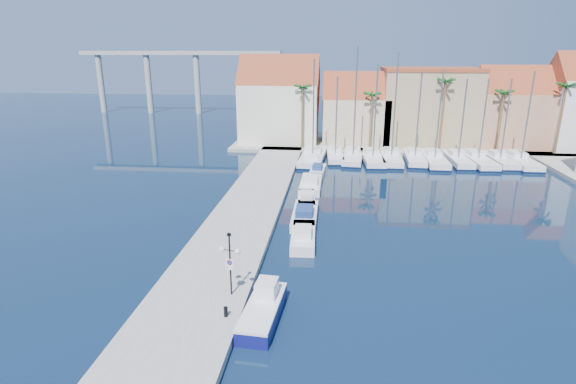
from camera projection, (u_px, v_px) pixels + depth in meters
The scene contains 34 objects.
ground at pixel (349, 299), 27.17m from camera, with size 260.00×260.00×0.00m, color #081D31.
quay_west at pixel (246, 214), 40.80m from camera, with size 6.00×77.00×0.50m, color gray.
shore_north at pixel (405, 144), 71.63m from camera, with size 54.00×16.00×0.50m, color gray.
lamp_post at pixel (230, 255), 26.02m from camera, with size 1.32×0.57×3.95m.
bollard at pixel (226, 312), 24.48m from camera, with size 0.23×0.23×0.56m, color black.
fishing_boat at pixel (263, 309), 25.08m from camera, with size 2.17×5.43×1.86m.
motorboat_west_0 at pixel (303, 236), 35.16m from camera, with size 2.04×5.74×1.40m.
motorboat_west_1 at pixel (305, 215), 39.72m from camera, with size 2.17×6.63×1.40m.
motorboat_west_2 at pixel (306, 199), 43.91m from camera, with size 2.07×5.26×1.40m.
motorboat_west_3 at pixel (311, 184), 49.08m from camera, with size 2.26×6.93×1.40m.
motorboat_west_4 at pixel (318, 171), 54.54m from camera, with size 1.96×5.11×1.40m.
motorboat_west_5 at pixel (314, 161), 59.22m from camera, with size 2.06×5.93×1.40m.
motorboat_west_6 at pixel (314, 153), 63.84m from camera, with size 2.49×7.32×1.40m.
sailboat_0 at pixel (313, 157), 61.46m from camera, with size 3.68×11.67×13.44m.
sailboat_1 at pixel (335, 156), 61.93m from camera, with size 2.58×8.25×11.23m.
sailboat_2 at pixel (353, 156), 61.41m from camera, with size 3.31×9.65×14.96m.
sailboat_3 at pixel (372, 158), 60.74m from camera, with size 3.05×9.83×12.74m.
sailboat_4 at pixel (391, 157), 60.96m from camera, with size 3.10×10.10×14.24m.
sailboat_5 at pixel (414, 158), 60.82m from camera, with size 2.90×9.22×11.93m.
sailboat_6 at pixel (434, 159), 60.09m from camera, with size 2.93×10.08×12.12m.
sailboat_7 at pixel (457, 159), 59.89m from camera, with size 2.57×8.89×11.07m.
sailboat_8 at pixel (477, 160), 59.75m from camera, with size 3.21×10.11×11.08m.
sailboat_9 at pixel (499, 160), 59.56m from camera, with size 2.67×8.78×11.15m.
sailboat_10 at pixel (519, 160), 59.27m from camera, with size 2.73×9.89×12.05m.
building_0 at pixel (280, 103), 70.81m from camera, with size 12.30×9.00×13.50m.
building_1 at pixel (356, 112), 69.97m from camera, with size 10.30×8.00×11.00m.
building_2 at pixel (428, 106), 69.53m from camera, with size 14.20×10.20×11.50m.
building_3 at pixel (510, 110), 67.49m from camera, with size 10.30×8.00×12.00m.
palm_0 at pixel (303, 89), 64.90m from camera, with size 2.60×2.60×10.15m.
palm_1 at pixel (372, 97), 64.18m from camera, with size 2.60×2.60×9.15m.
palm_2 at pixel (446, 84), 62.61m from camera, with size 2.60×2.60×11.15m.
palm_3 at pixel (504, 95), 62.23m from camera, with size 2.60×2.60×9.65m.
palm_4 at pixel (566, 88), 61.14m from camera, with size 2.60×2.60×10.65m.
viaduct at pixel (176, 70), 105.81m from camera, with size 48.00×2.20×14.45m.
Camera 1 is at (-1.14, -24.22, 14.36)m, focal length 28.00 mm.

